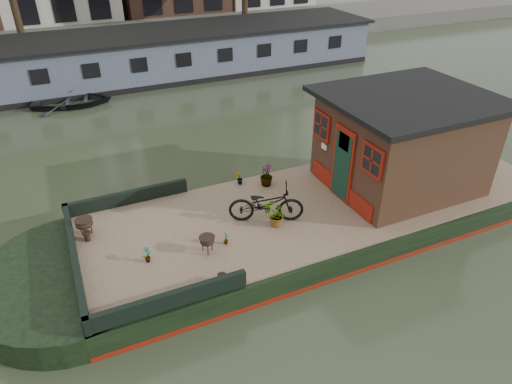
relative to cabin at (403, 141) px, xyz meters
name	(u,v)px	position (x,y,z in m)	size (l,w,h in m)	color
ground	(323,222)	(-2.19, 0.00, -1.88)	(120.00, 120.00, 0.00)	#313824
houseboat_hull	(277,226)	(-3.52, 0.00, -1.60)	(14.01, 4.02, 0.60)	black
houseboat_deck	(325,202)	(-2.19, 0.00, -1.25)	(11.80, 3.80, 0.05)	#907459
bow_bulwark	(118,248)	(-7.25, 0.00, -1.05)	(3.00, 4.00, 0.35)	black
cabin	(403,141)	(0.00, 0.00, 0.00)	(4.00, 3.50, 2.42)	#322313
bicycle	(266,204)	(-3.88, -0.13, -0.77)	(0.60, 1.73, 0.91)	black
potted_plant_a	(147,255)	(-6.75, -0.48, -1.04)	(0.20, 0.13, 0.38)	brown
potted_plant_b	(239,178)	(-3.81, 1.67, -1.06)	(0.18, 0.15, 0.33)	brown
potted_plant_c	(276,216)	(-3.78, -0.43, -0.95)	(0.50, 0.43, 0.55)	#B16B33
potted_plant_d	(266,175)	(-3.18, 1.33, -0.93)	(0.34, 0.34, 0.60)	#9C552A
potted_plant_e	(226,238)	(-5.07, -0.59, -1.07)	(0.17, 0.11, 0.32)	brown
brazier_front	(207,244)	(-5.52, -0.68, -1.03)	(0.36, 0.36, 0.39)	black
brazier_rear	(85,227)	(-7.79, 0.99, -1.01)	(0.40, 0.40, 0.44)	black
bollard_port	(87,236)	(-7.79, 0.78, -1.12)	(0.19, 0.19, 0.21)	black
bollard_stbd	(222,279)	(-5.58, -1.70, -1.13)	(0.18, 0.18, 0.20)	black
dinghy	(71,98)	(-7.19, 11.50, -1.55)	(2.30, 3.21, 0.67)	black
far_houseboat	(172,54)	(-2.19, 14.00, -0.91)	(20.40, 4.40, 2.11)	#535C6F
quay	(144,37)	(-2.19, 20.50, -1.43)	(60.00, 6.00, 0.90)	#47443F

